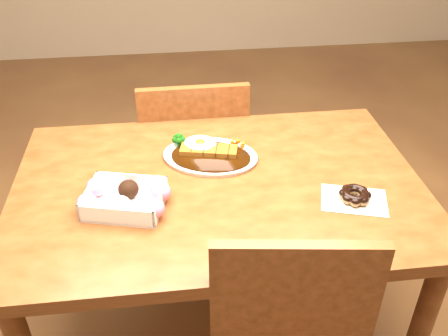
{
  "coord_description": "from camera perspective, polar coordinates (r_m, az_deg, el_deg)",
  "views": [
    {
      "loc": [
        -0.13,
        -1.18,
        1.61
      ],
      "look_at": [
        0.02,
        -0.01,
        0.81
      ],
      "focal_mm": 40.0,
      "sensor_mm": 36.0,
      "label": 1
    }
  ],
  "objects": [
    {
      "name": "pon_de_ring",
      "position": [
        1.44,
        14.72,
        -3.05
      ],
      "size": [
        0.21,
        0.17,
        0.03
      ],
      "rotation": [
        0.0,
        0.0,
        -0.29
      ],
      "color": "silver",
      "rests_on": "table"
    },
    {
      "name": "table",
      "position": [
        1.53,
        -0.62,
        -4.7
      ],
      "size": [
        1.2,
        0.8,
        0.75
      ],
      "color": "#502910",
      "rests_on": "ground"
    },
    {
      "name": "katsu_curry_plate",
      "position": [
        1.57,
        -1.76,
        1.66
      ],
      "size": [
        0.34,
        0.29,
        0.06
      ],
      "rotation": [
        0.0,
        0.0,
        -0.29
      ],
      "color": "white",
      "rests_on": "table"
    },
    {
      "name": "donut_box",
      "position": [
        1.39,
        -11.29,
        -3.41
      ],
      "size": [
        0.25,
        0.21,
        0.06
      ],
      "rotation": [
        0.0,
        0.0,
        -0.25
      ],
      "color": "white",
      "rests_on": "table"
    },
    {
      "name": "chair_far",
      "position": [
        2.06,
        -3.48,
        0.77
      ],
      "size": [
        0.42,
        0.42,
        0.87
      ],
      "rotation": [
        0.0,
        0.0,
        3.15
      ],
      "color": "#502910",
      "rests_on": "ground"
    }
  ]
}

